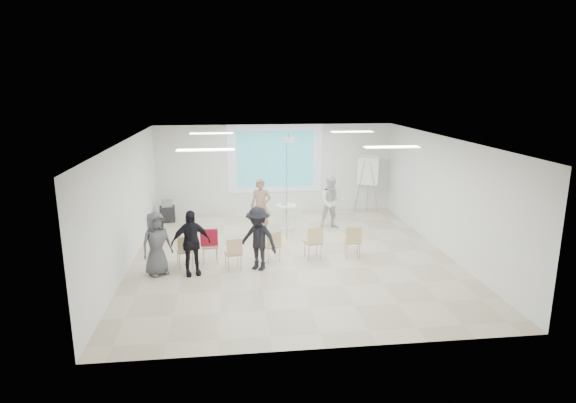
{
  "coord_description": "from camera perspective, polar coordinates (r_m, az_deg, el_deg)",
  "views": [
    {
      "loc": [
        -1.47,
        -11.6,
        4.29
      ],
      "look_at": [
        0.0,
        0.8,
        1.25
      ],
      "focal_mm": 30.0,
      "sensor_mm": 36.0,
      "label": 1
    }
  ],
  "objects": [
    {
      "name": "audience_outer",
      "position": [
        11.44,
        -15.36,
        -4.41
      ],
      "size": [
        0.98,
        0.91,
        1.67
      ],
      "primitive_type": "imported",
      "rotation": [
        0.0,
        0.0,
        0.62
      ],
      "color": "#535358",
      "rests_on": "floor"
    },
    {
      "name": "fluor_panel_sw",
      "position": [
        10.2,
        -9.73,
        6.05
      ],
      "size": [
        1.2,
        0.3,
        0.02
      ],
      "primitive_type": "cube",
      "color": "white",
      "rests_on": "ceiling"
    },
    {
      "name": "projection_image",
      "position": [
        16.32,
        -1.53,
        5.08
      ],
      "size": [
        2.6,
        0.01,
        1.9
      ],
      "primitive_type": "cube",
      "color": "#35A9B5",
      "rests_on": "wall_back"
    },
    {
      "name": "chair_left_mid",
      "position": [
        11.94,
        -9.25,
        -4.99
      ],
      "size": [
        0.43,
        0.46,
        0.85
      ],
      "rotation": [
        0.0,
        0.0,
        0.07
      ],
      "color": "tan",
      "rests_on": "floor"
    },
    {
      "name": "fluor_panel_se",
      "position": [
        10.76,
        12.19,
        6.33
      ],
      "size": [
        1.2,
        0.3,
        0.02
      ],
      "primitive_type": "cube",
      "color": "white",
      "rests_on": "ceiling"
    },
    {
      "name": "floor",
      "position": [
        12.47,
        0.44,
        -6.68
      ],
      "size": [
        8.0,
        9.0,
        0.1
      ],
      "primitive_type": "cube",
      "color": "beige",
      "rests_on": "ground"
    },
    {
      "name": "red_jacket",
      "position": [
        11.73,
        -9.35,
        -4.22
      ],
      "size": [
        0.42,
        0.13,
        0.4
      ],
      "primitive_type": "cube",
      "rotation": [
        0.0,
        0.0,
        0.07
      ],
      "color": "maroon",
      "rests_on": "chair_left_mid"
    },
    {
      "name": "controller_right",
      "position": [
        14.79,
        4.37,
        1.61
      ],
      "size": [
        0.04,
        0.12,
        0.04
      ],
      "primitive_type": "cube",
      "rotation": [
        0.0,
        0.0,
        -0.01
      ],
      "color": "white",
      "rests_on": "player_right"
    },
    {
      "name": "audience_mid",
      "position": [
        11.33,
        -3.59,
        -3.94
      ],
      "size": [
        1.27,
        1.13,
        1.73
      ],
      "primitive_type": "imported",
      "rotation": [
        0.0,
        0.0,
        -0.59
      ],
      "color": "black",
      "rests_on": "floor"
    },
    {
      "name": "ceiling",
      "position": [
        11.76,
        0.46,
        7.63
      ],
      "size": [
        8.0,
        9.0,
        0.1
      ],
      "primitive_type": "cube",
      "color": "white",
      "rests_on": "wall_back"
    },
    {
      "name": "fluor_panel_ne",
      "position": [
        14.1,
        7.6,
        8.19
      ],
      "size": [
        1.2,
        0.3,
        0.02
      ],
      "primitive_type": "cube",
      "color": "white",
      "rests_on": "ceiling"
    },
    {
      "name": "chair_center",
      "position": [
        11.91,
        -1.81,
        -5.03
      ],
      "size": [
        0.45,
        0.47,
        0.79
      ],
      "rotation": [
        0.0,
        0.0,
        0.23
      ],
      "color": "tan",
      "rests_on": "floor"
    },
    {
      "name": "flipchart_easel",
      "position": [
        16.58,
        9.45,
        3.6
      ],
      "size": [
        0.78,
        0.63,
        1.95
      ],
      "rotation": [
        0.0,
        0.0,
        -0.42
      ],
      "color": "gray",
      "rests_on": "floor"
    },
    {
      "name": "controller_left",
      "position": [
        14.18,
        -2.6,
        1.25
      ],
      "size": [
        0.07,
        0.14,
        0.04
      ],
      "primitive_type": "cube",
      "rotation": [
        0.0,
        0.0,
        -0.2
      ],
      "color": "white",
      "rests_on": "player_left"
    },
    {
      "name": "laptop",
      "position": [
        11.55,
        -6.53,
        -5.96
      ],
      "size": [
        0.33,
        0.27,
        0.02
      ],
      "primitive_type": "imported",
      "rotation": [
        0.0,
        0.0,
        3.38
      ],
      "color": "black",
      "rests_on": "chair_left_inner"
    },
    {
      "name": "audience_left",
      "position": [
        11.22,
        -11.48,
        -4.28
      ],
      "size": [
        1.15,
        0.86,
        1.76
      ],
      "primitive_type": "imported",
      "rotation": [
        0.0,
        0.0,
        0.26
      ],
      "color": "black",
      "rests_on": "floor"
    },
    {
      "name": "av_cart",
      "position": [
        15.89,
        -14.1,
        -1.18
      ],
      "size": [
        0.5,
        0.42,
        0.71
      ],
      "rotation": [
        0.0,
        0.0,
        0.09
      ],
      "color": "black",
      "rests_on": "floor"
    },
    {
      "name": "wall_right",
      "position": [
        13.15,
        18.25,
        0.73
      ],
      "size": [
        0.1,
        9.0,
        3.0
      ],
      "primitive_type": "cube",
      "color": "silver",
      "rests_on": "floor"
    },
    {
      "name": "chair_right_far",
      "position": [
        12.26,
        7.71,
        -4.46
      ],
      "size": [
        0.43,
        0.46,
        0.84
      ],
      "rotation": [
        0.0,
        0.0,
        -0.09
      ],
      "color": "tan",
      "rests_on": "floor"
    },
    {
      "name": "chair_right_inner",
      "position": [
        12.08,
        3.1,
        -4.59
      ],
      "size": [
        0.46,
        0.49,
        0.86
      ],
      "rotation": [
        0.0,
        0.0,
        0.16
      ],
      "color": "tan",
      "rests_on": "floor"
    },
    {
      "name": "projection_halo",
      "position": [
        16.33,
        -1.53,
        5.09
      ],
      "size": [
        3.2,
        0.01,
        2.3
      ],
      "primitive_type": "cube",
      "color": "silver",
      "rests_on": "wall_back"
    },
    {
      "name": "ceiling_projector",
      "position": [
        13.28,
        0.07,
        6.76
      ],
      "size": [
        0.3,
        0.25,
        3.0
      ],
      "color": "white",
      "rests_on": "ceiling"
    },
    {
      "name": "pedestal_table",
      "position": [
        14.55,
        -0.19,
        -1.67
      ],
      "size": [
        0.75,
        0.75,
        0.79
      ],
      "rotation": [
        0.0,
        0.0,
        -0.21
      ],
      "color": "silver",
      "rests_on": "floor"
    },
    {
      "name": "wall_back",
      "position": [
        16.45,
        -1.54,
        3.92
      ],
      "size": [
        8.0,
        0.1,
        3.0
      ],
      "primitive_type": "cube",
      "color": "silver",
      "rests_on": "floor"
    },
    {
      "name": "chair_far_left",
      "position": [
        11.82,
        -12.11,
        -5.48
      ],
      "size": [
        0.47,
        0.49,
        0.8
      ],
      "rotation": [
        0.0,
        0.0,
        0.27
      ],
      "color": "tan",
      "rests_on": "floor"
    },
    {
      "name": "wall_left",
      "position": [
        12.2,
        -18.77,
        -0.27
      ],
      "size": [
        0.1,
        9.0,
        3.0
      ],
      "primitive_type": "cube",
      "color": "silver",
      "rests_on": "floor"
    },
    {
      "name": "chair_left_inner",
      "position": [
        11.45,
        -6.46,
        -5.89
      ],
      "size": [
        0.45,
        0.48,
        0.79
      ],
      "rotation": [
        0.0,
        0.0,
        0.24
      ],
      "color": "tan",
      "rests_on": "floor"
    },
    {
      "name": "fluor_panel_nw",
      "position": [
        13.67,
        -9.04,
        7.98
      ],
      "size": [
        1.2,
        0.3,
        0.02
      ],
      "primitive_type": "cube",
      "color": "white",
      "rests_on": "ceiling"
    },
    {
      "name": "player_right",
      "position": [
        14.66,
        5.23,
        0.23
      ],
      "size": [
        0.87,
        0.7,
        1.79
      ],
      "primitive_type": "imported",
      "rotation": [
        0.0,
        0.0,
        -0.01
      ],
      "color": "white",
      "rests_on": "floor"
    },
    {
      "name": "player_left",
      "position": [
        14.0,
        -3.25,
        -0.19
      ],
      "size": [
        0.76,
        0.59,
        1.88
      ],
      "primitive_type": "imported",
      "rotation": [
        0.0,
        0.0,
        -0.2
      ],
      "color": "#9B745F",
      "rests_on": "floor"
    }
  ]
}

